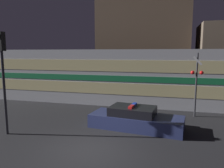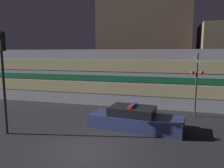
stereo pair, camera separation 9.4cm
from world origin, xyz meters
name	(u,v)px [view 2 (the right image)]	position (x,y,z in m)	size (l,w,h in m)	color
ground_plane	(88,150)	(0.00, 0.00, 0.00)	(120.00, 120.00, 0.00)	black
train	(97,76)	(-2.70, 8.99, 2.14)	(21.36, 3.05, 4.29)	#B7BABF
police_car	(135,119)	(1.48, 3.18, 0.48)	(5.13, 2.34, 1.29)	navy
crossing_signal_near	(197,80)	(4.82, 6.22, 2.36)	(0.76, 0.30, 4.04)	#2D2D33
traffic_light_corner	(2,63)	(-4.61, 0.66, 3.53)	(0.30, 0.46, 5.03)	#2D2D33
building_left	(145,43)	(0.10, 18.70, 5.14)	(10.19, 6.80, 10.28)	brown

